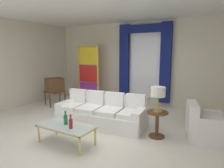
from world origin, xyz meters
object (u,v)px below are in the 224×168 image
armchair_white (203,126)px  peacock_figurine (89,99)px  stained_glass_divider (88,75)px  vintage_tv (54,85)px  bottle_blue_decanter (66,119)px  round_side_table (157,122)px  bottle_crystal_tall (71,123)px  couch_white_long (102,113)px  coffee_table (66,127)px  table_lamp_brass (158,93)px

armchair_white → peacock_figurine: armchair_white is taller
stained_glass_divider → vintage_tv: bearing=-127.7°
vintage_tv → peacock_figurine: vintage_tv is taller
bottle_blue_decanter → round_side_table: bearing=38.4°
armchair_white → round_side_table: armchair_white is taller
bottle_crystal_tall → armchair_white: (2.27, 1.82, -0.24)m
couch_white_long → bottle_blue_decanter: 1.36m
bottle_crystal_tall → round_side_table: (1.34, 1.38, -0.17)m
coffee_table → bottle_crystal_tall: bottle_crystal_tall is taller
bottle_blue_decanter → table_lamp_brass: table_lamp_brass is taller
vintage_tv → stained_glass_divider: stained_glass_divider is taller
couch_white_long → bottle_crystal_tall: couch_white_long is taller
couch_white_long → stained_glass_divider: bearing=135.0°
bottle_blue_decanter → armchair_white: size_ratio=0.30×
bottle_crystal_tall → armchair_white: bearing=38.8°
couch_white_long → vintage_tv: 2.71m
coffee_table → bottle_crystal_tall: bearing=-21.8°
bottle_blue_decanter → stained_glass_divider: (-1.72, 3.12, 0.53)m
vintage_tv → round_side_table: bearing=-11.9°
vintage_tv → stained_glass_divider: (0.77, 1.00, 0.33)m
vintage_tv → table_lamp_brass: (4.08, -0.86, 0.30)m
bottle_crystal_tall → peacock_figurine: (-1.65, 2.84, -0.31)m
armchair_white → peacock_figurine: size_ratio=1.66×
coffee_table → table_lamp_brass: table_lamp_brass is taller
couch_white_long → vintage_tv: vintage_tv is taller
couch_white_long → coffee_table: bearing=-90.6°
bottle_crystal_tall → round_side_table: size_ratio=0.50×
coffee_table → table_lamp_brass: size_ratio=2.10×
bottle_crystal_tall → peacock_figurine: size_ratio=0.49×
coffee_table → armchair_white: armchair_white is taller
round_side_table → table_lamp_brass: size_ratio=1.04×
vintage_tv → round_side_table: (4.08, -0.86, -0.37)m
couch_white_long → round_side_table: couch_white_long is taller
vintage_tv → armchair_white: bearing=-4.7°
couch_white_long → bottle_blue_decanter: couch_white_long is taller
table_lamp_brass → armchair_white: bearing=25.5°
armchair_white → round_side_table: (-0.93, -0.44, 0.07)m
bottle_crystal_tall → vintage_tv: size_ratio=0.22×
vintage_tv → peacock_figurine: (1.09, 0.60, -0.51)m
bottle_blue_decanter → round_side_table: size_ratio=0.50×
couch_white_long → table_lamp_brass: size_ratio=4.24×
stained_glass_divider → round_side_table: (3.31, -1.86, -0.70)m
couch_white_long → round_side_table: 1.53m
bottle_crystal_tall → round_side_table: 1.93m
coffee_table → vintage_tv: size_ratio=0.89×
peacock_figurine → table_lamp_brass: 3.43m
round_side_table → table_lamp_brass: bearing=180.0°
table_lamp_brass → round_side_table: bearing=0.0°
coffee_table → bottle_blue_decanter: size_ratio=4.01×
couch_white_long → bottle_crystal_tall: bearing=-82.8°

